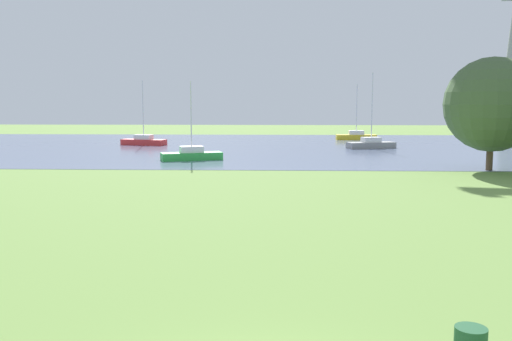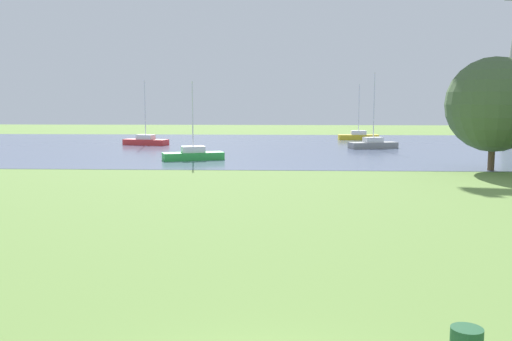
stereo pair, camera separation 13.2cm
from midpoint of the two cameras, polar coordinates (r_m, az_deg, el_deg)
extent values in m
plane|color=olive|center=(30.09, 1.86, -1.90)|extent=(160.00, 160.00, 0.00)
cube|color=slate|center=(57.91, 2.08, 2.46)|extent=(140.00, 40.00, 0.02)
cube|color=green|center=(44.91, -6.65, 1.46)|extent=(5.02, 3.03, 0.60)
cube|color=white|center=(44.86, -6.66, 2.16)|extent=(2.07, 1.64, 0.50)
cylinder|color=silver|center=(44.71, -6.71, 5.42)|extent=(0.10, 0.10, 5.61)
cube|color=yellow|center=(69.17, 10.11, 3.37)|extent=(4.82, 1.56, 0.60)
cube|color=white|center=(69.14, 10.12, 3.82)|extent=(1.81, 1.12, 0.50)
cylinder|color=silver|center=(69.04, 10.17, 6.13)|extent=(0.10, 0.10, 6.08)
cube|color=red|center=(61.03, -11.42, 2.85)|extent=(5.03, 2.72, 0.60)
cube|color=white|center=(60.99, -11.43, 3.37)|extent=(2.03, 1.54, 0.50)
cylinder|color=silver|center=(60.88, -11.50, 6.06)|extent=(0.10, 0.10, 6.23)
cube|color=gray|center=(56.86, 11.57, 2.54)|extent=(5.03, 2.84, 0.60)
cube|color=white|center=(56.82, 11.58, 3.10)|extent=(2.04, 1.58, 0.50)
cylinder|color=silver|center=(56.69, 11.66, 6.29)|extent=(0.10, 0.10, 6.84)
cylinder|color=brown|center=(41.19, 22.62, 1.56)|extent=(0.44, 0.44, 2.23)
sphere|color=#425A36|center=(41.03, 22.85, 6.21)|extent=(6.37, 6.37, 6.37)
camera|label=1|loc=(0.07, -90.16, -0.02)|focal=39.27mm
camera|label=2|loc=(0.07, 89.84, 0.02)|focal=39.27mm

